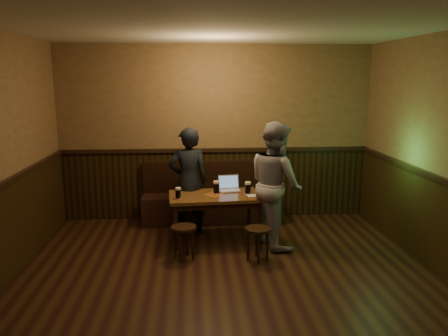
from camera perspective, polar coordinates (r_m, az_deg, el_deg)
name	(u,v)px	position (r m, az deg, el deg)	size (l,w,h in m)	color
room	(231,187)	(4.37, 0.93, -2.51)	(5.04, 6.04, 2.84)	black
bench	(212,202)	(7.04, -1.59, -4.52)	(2.20, 0.50, 0.95)	black
pub_table	(215,201)	(6.13, -1.23, -4.30)	(1.30, 0.80, 0.68)	#563718
stool_left	(184,233)	(5.61, -5.30, -8.45)	(0.41, 0.41, 0.43)	black
stool_right	(258,235)	(5.55, 4.44, -8.67)	(0.33, 0.33, 0.43)	black
pint_left	(178,193)	(5.92, -6.01, -3.27)	(0.10, 0.10, 0.15)	#AB152B
pint_mid	(216,187)	(6.15, -0.99, -2.52)	(0.12, 0.12, 0.18)	#AB152B
pint_right	(248,188)	(6.14, 3.13, -2.59)	(0.11, 0.11, 0.17)	#AB152B
laptop	(229,187)	(6.32, 0.70, -2.45)	(0.33, 0.28, 0.22)	silver
menu	(255,195)	(6.08, 4.06, -3.57)	(0.22, 0.15, 0.00)	silver
person_suit	(189,181)	(6.40, -4.65, -1.74)	(0.58, 0.38, 1.58)	black
person_grey	(276,184)	(5.98, 6.76, -2.10)	(0.83, 0.65, 1.71)	gray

